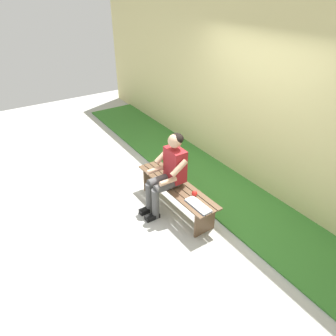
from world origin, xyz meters
TOP-DOWN VIEW (x-y plane):
  - ground_plane at (0.98, 1.00)m, footprint 10.00×7.00m
  - grass_strip at (0.00, -0.99)m, footprint 9.00×1.30m
  - brick_wall at (0.50, -1.61)m, footprint 9.50×0.24m
  - bench_near at (0.00, 0.00)m, footprint 1.59×0.43m
  - person_seated at (0.07, 0.10)m, footprint 0.50×0.69m
  - apple at (-0.36, -0.06)m, footprint 0.08×0.08m
  - book_open at (-0.57, 0.03)m, footprint 0.42×0.17m

SIDE VIEW (x-z plane):
  - ground_plane at x=0.98m, z-range -0.04..0.00m
  - grass_strip at x=0.00m, z-range 0.00..0.03m
  - bench_near at x=0.00m, z-range 0.11..0.54m
  - book_open at x=-0.57m, z-range 0.43..0.45m
  - apple at x=-0.36m, z-range 0.43..0.51m
  - person_seated at x=0.07m, z-range 0.06..1.29m
  - brick_wall at x=0.50m, z-range 0.00..3.07m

